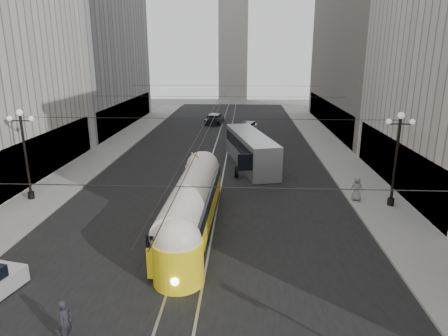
# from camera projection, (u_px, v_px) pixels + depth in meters

# --- Properties ---
(road) EXTENTS (20.00, 85.00, 0.02)m
(road) POSITION_uv_depth(u_px,v_px,m) (220.00, 154.00, 41.87)
(road) COLOR black
(road) RESTS_ON ground
(sidewalk_left) EXTENTS (4.00, 72.00, 0.15)m
(sidewalk_left) POSITION_uv_depth(u_px,v_px,m) (117.00, 145.00, 45.80)
(sidewalk_left) COLOR gray
(sidewalk_left) RESTS_ON ground
(sidewalk_right) EXTENTS (4.00, 72.00, 0.15)m
(sidewalk_right) POSITION_uv_depth(u_px,v_px,m) (329.00, 147.00, 44.61)
(sidewalk_right) COLOR gray
(sidewalk_right) RESTS_ON ground
(rail_left) EXTENTS (0.12, 85.00, 0.04)m
(rail_left) POSITION_uv_depth(u_px,v_px,m) (213.00, 154.00, 41.90)
(rail_left) COLOR gray
(rail_left) RESTS_ON ground
(rail_right) EXTENTS (0.12, 85.00, 0.04)m
(rail_right) POSITION_uv_depth(u_px,v_px,m) (227.00, 154.00, 41.83)
(rail_right) COLOR gray
(rail_right) RESTS_ON ground
(building_left_far) EXTENTS (12.60, 28.60, 28.60)m
(building_left_far) POSITION_uv_depth(u_px,v_px,m) (79.00, 21.00, 53.79)
(building_left_far) COLOR #999999
(building_left_far) RESTS_ON ground
(building_right_far) EXTENTS (12.60, 32.60, 32.60)m
(building_right_far) POSITION_uv_depth(u_px,v_px,m) (382.00, 4.00, 51.26)
(building_right_far) COLOR #514C47
(building_right_far) RESTS_ON ground
(distant_tower) EXTENTS (6.00, 6.00, 31.36)m
(distant_tower) POSITION_uv_depth(u_px,v_px,m) (234.00, 30.00, 83.33)
(distant_tower) COLOR #B2AFA8
(distant_tower) RESTS_ON ground
(lamppost_left_mid) EXTENTS (1.86, 0.44, 6.37)m
(lamppost_left_mid) POSITION_uv_depth(u_px,v_px,m) (25.00, 150.00, 27.54)
(lamppost_left_mid) COLOR black
(lamppost_left_mid) RESTS_ON sidewalk_left
(lamppost_right_mid) EXTENTS (1.86, 0.44, 6.37)m
(lamppost_right_mid) POSITION_uv_depth(u_px,v_px,m) (397.00, 154.00, 26.29)
(lamppost_right_mid) COLOR black
(lamppost_right_mid) RESTS_ON sidewalk_right
(catenary) EXTENTS (25.00, 72.00, 0.23)m
(catenary) POSITION_uv_depth(u_px,v_px,m) (220.00, 98.00, 39.27)
(catenary) COLOR black
(catenary) RESTS_ON ground
(streetcar) EXTENTS (2.62, 14.82, 3.22)m
(streetcar) POSITION_uv_depth(u_px,v_px,m) (192.00, 202.00, 23.83)
(streetcar) COLOR yellow
(streetcar) RESTS_ON ground
(city_bus) EXTENTS (5.01, 12.03, 2.96)m
(city_bus) POSITION_uv_depth(u_px,v_px,m) (251.00, 148.00, 37.18)
(city_bus) COLOR #A7ABAC
(city_bus) RESTS_ON ground
(sedan_white_far) EXTENTS (2.76, 4.38, 1.29)m
(sedan_white_far) POSITION_uv_depth(u_px,v_px,m) (248.00, 127.00, 53.56)
(sedan_white_far) COLOR silver
(sedan_white_far) RESTS_ON ground
(sedan_dark_far) EXTENTS (2.68, 4.83, 1.44)m
(sedan_dark_far) POSITION_uv_depth(u_px,v_px,m) (215.00, 119.00, 59.62)
(sedan_dark_far) COLOR black
(sedan_dark_far) RESTS_ON ground
(pedestrian_crossing_a) EXTENTS (0.49, 0.68, 1.73)m
(pedestrian_crossing_a) POSITION_uv_depth(u_px,v_px,m) (66.00, 322.00, 14.29)
(pedestrian_crossing_a) COLOR black
(pedestrian_crossing_a) RESTS_ON ground
(pedestrian_sidewalk_right) EXTENTS (0.98, 0.81, 1.73)m
(pedestrian_sidewalk_right) POSITION_uv_depth(u_px,v_px,m) (357.00, 189.00, 27.97)
(pedestrian_sidewalk_right) COLOR gray
(pedestrian_sidewalk_right) RESTS_ON sidewalk_right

